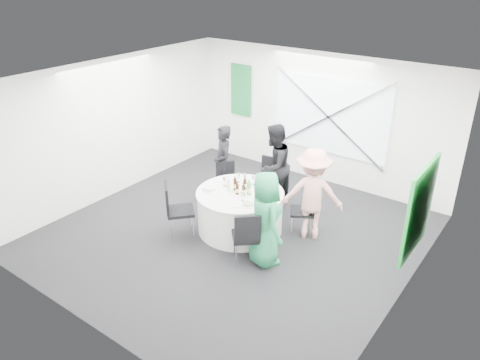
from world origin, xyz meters
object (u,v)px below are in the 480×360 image
Objects in this scene: clear_water_bottle at (228,185)px; chair_back_left at (227,180)px; person_woman_pink at (312,194)px; chair_front_left at (175,206)px; person_man_back_left at (223,163)px; chair_back_right at (307,207)px; person_man_back at (274,166)px; person_woman_green at (265,219)px; banquet_table at (240,211)px; green_water_bottle at (249,189)px; chair_front_right at (247,234)px; chair_back at (268,178)px.

chair_back_left is at bearing 129.59° from clear_water_bottle.
chair_front_left is at bearing 9.83° from person_woman_pink.
person_man_back_left is 2.14m from person_woman_pink.
person_man_back reaches higher than chair_back_right.
person_woman_green is at bearing -36.17° from chair_back_right.
person_man_back is at bearing -67.50° from chair_front_left.
person_man_back is (0.77, 0.51, 0.33)m from chair_back_left.
chair_front_left reaches higher than banquet_table.
person_man_back is 5.80× the size of clear_water_bottle.
chair_back_right is 1.08m from green_water_bottle.
chair_front_left is 3.56× the size of green_water_bottle.
person_man_back_left is at bearing -70.82° from person_man_back.
chair_front_right is (0.72, -0.80, 0.18)m from banquet_table.
banquet_table is 1.73× the size of chair_back_right.
chair_back_left is 0.98m from person_man_back.
person_woman_green reaches higher than chair_back_left.
banquet_table is 1.15m from person_woman_green.
person_man_back is at bearing -53.92° from person_woman_pink.
chair_back_left is at bearing -29.44° from person_woman_pink.
person_woman_green is at bearing -38.92° from green_water_bottle.
banquet_table is at bearing -170.21° from green_water_bottle.
chair_front_left is at bearing -44.01° from person_man_back_left.
person_woman_green is (-0.22, -1.13, -0.03)m from person_woman_pink.
chair_front_left is at bearing -114.86° from chair_back.
chair_back_left is 0.92× the size of chair_front_right.
chair_back_left is 2.11m from chair_front_right.
chair_back_right is 0.89× the size of chair_front_left.
banquet_table is at bearing -0.00° from person_woman_green.
green_water_bottle is at bearing 9.79° from banquet_table.
chair_back reaches higher than chair_back_right.
clear_water_bottle is at bearing -1.54° from person_woman_pink.
chair_back is 0.97× the size of chair_front_left.
chair_front_right is 0.56× the size of person_man_back.
person_man_back_left is at bearing -84.72° from chair_front_right.
clear_water_bottle reaches higher than chair_front_right.
person_woman_pink is (1.25, -0.55, 0.25)m from chair_back.
chair_back is 1.39m from person_woman_pink.
chair_back_right is 0.54× the size of person_woman_pink.
chair_back_right is at bearing -52.96° from chair_back_left.
person_man_back reaches higher than person_woman_pink.
green_water_bottle is (0.30, -1.09, 0.29)m from chair_back.
person_man_back is at bearing 59.62° from person_man_back_left.
green_water_bottle is (-0.73, 0.59, 0.08)m from person_woman_green.
chair_back is 0.28m from person_man_back.
clear_water_bottle is at bearing -92.14° from chair_back_right.
person_man_back is (-0.76, 1.97, 0.28)m from chair_front_right.
person_man_back_left reaches higher than clear_water_bottle.
green_water_bottle reaches higher than chair_front_right.
person_woman_green reaches higher than green_water_bottle.
chair_back_right reaches higher than chair_back_left.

